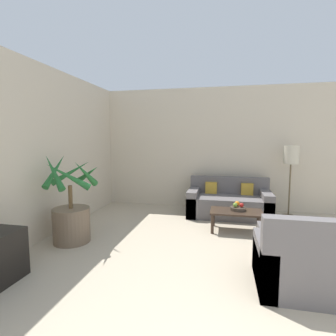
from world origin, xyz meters
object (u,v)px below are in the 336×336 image
sofa_loveseat (229,203)px  coffee_table (236,214)px  apple_red (242,205)px  armchair (300,265)px  potted_palm (71,215)px  orange_fruit (237,204)px  ottoman (280,242)px  apple_green (235,205)px  fruit_bowl (238,209)px  floor_lamp (291,159)px

sofa_loveseat → coffee_table: size_ratio=1.90×
coffee_table → apple_red: (0.09, 0.05, 0.14)m
apple_red → armchair: size_ratio=0.09×
potted_palm → armchair: potted_palm is taller
apple_red → potted_palm: bearing=-157.5°
armchair → orange_fruit: bearing=107.1°
potted_palm → ottoman: 3.01m
orange_fruit → armchair: bearing=-72.9°
potted_palm → sofa_loveseat: (2.35, 1.93, -0.16)m
coffee_table → sofa_loveseat: bearing=96.8°
apple_green → orange_fruit: size_ratio=0.90×
apple_red → fruit_bowl: bearing=-177.3°
ottoman → sofa_loveseat: bearing=109.9°
coffee_table → apple_green: (-0.02, 0.03, 0.14)m
fruit_bowl → coffee_table: bearing=-122.6°
fruit_bowl → ottoman: (0.51, -0.91, -0.18)m
apple_green → ottoman: apple_green is taller
floor_lamp → apple_green: size_ratio=18.27×
fruit_bowl → orange_fruit: bearing=98.9°
armchair → floor_lamp: bearing=79.7°
apple_green → orange_fruit: 0.10m
potted_palm → coffee_table: (2.46, 1.00, -0.12)m
apple_red → armchair: 1.80m
floor_lamp → apple_red: (-0.99, -1.06, -0.73)m
sofa_loveseat → apple_green: (0.09, -0.90, 0.18)m
ottoman → armchair: bearing=-87.7°
coffee_table → ottoman: ottoman is taller
sofa_loveseat → ottoman: bearing=-70.1°
coffee_table → armchair: (0.57, -1.68, -0.03)m
fruit_bowl → apple_green: size_ratio=3.29×
orange_fruit → ottoman: (0.52, -0.99, -0.25)m
armchair → coffee_table: bearing=108.8°
apple_red → ottoman: (0.45, -0.92, -0.25)m
floor_lamp → apple_green: 1.71m
apple_red → ottoman: bearing=-63.8°
fruit_bowl → armchair: 1.81m
sofa_loveseat → ottoman: (0.65, -1.79, -0.07)m
floor_lamp → armchair: (-0.51, -2.79, -0.91)m
fruit_bowl → ottoman: 1.06m
potted_palm → sofa_loveseat: 3.04m
potted_palm → fruit_bowl: 2.70m
potted_palm → coffee_table: size_ratio=1.58×
fruit_bowl → ottoman: bearing=-60.9°
potted_palm → floor_lamp: floor_lamp is taller
armchair → ottoman: armchair is taller
sofa_loveseat → armchair: (0.68, -2.60, 0.00)m
potted_palm → orange_fruit: bearing=24.4°
floor_lamp → apple_green: bearing=-135.2°
apple_green → armchair: armchair is taller
sofa_loveseat → armchair: armchair is taller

